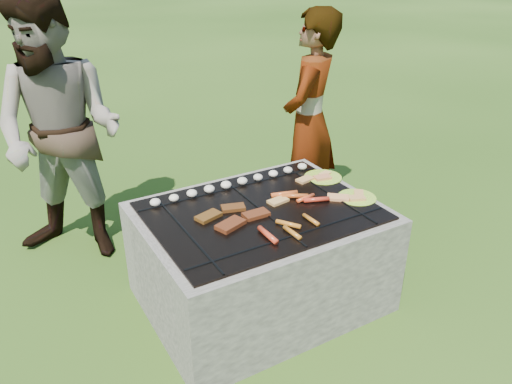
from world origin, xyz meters
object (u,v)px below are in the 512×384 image
fire_pit (260,260)px  plate_far (323,178)px  bystander (61,134)px  cook (309,122)px  plate_near (357,198)px

fire_pit → plate_far: size_ratio=4.95×
plate_far → bystander: (-1.37, 0.92, 0.25)m
fire_pit → cook: size_ratio=0.83×
plate_far → plate_near: size_ratio=1.07×
cook → bystander: bystander is taller
cook → bystander: 1.67m
plate_near → bystander: bearing=137.8°
plate_far → bystander: bystander is taller
cook → fire_pit: bearing=2.4°
plate_near → cook: size_ratio=0.16×
fire_pit → cook: (0.81, 0.68, 0.50)m
plate_far → fire_pit: bearing=-162.9°
plate_near → bystander: bystander is taller
cook → bystander: size_ratio=0.91×
bystander → cook: bearing=26.4°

